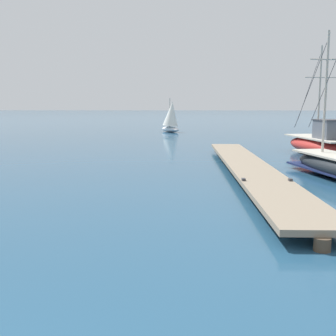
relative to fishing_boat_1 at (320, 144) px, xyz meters
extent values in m
cube|color=gray|center=(-5.26, -7.43, -0.33)|extent=(2.32, 19.18, 0.16)
cylinder|color=#4C3D2D|center=(-4.99, -17.00, -0.56)|extent=(0.36, 0.36, 0.29)
cylinder|color=#4C3D2D|center=(-5.13, -12.21, -0.56)|extent=(0.36, 0.36, 0.29)
cylinder|color=#4C3D2D|center=(-5.26, -7.43, -0.56)|extent=(0.36, 0.36, 0.29)
cylinder|color=#4C3D2D|center=(-5.39, -2.64, -0.56)|extent=(0.36, 0.36, 0.29)
cylinder|color=#4C3D2D|center=(-5.52, 2.14, -0.56)|extent=(0.36, 0.36, 0.29)
cube|color=#333338|center=(-5.95, -11.28, -0.21)|extent=(0.13, 0.20, 0.08)
cube|color=#333338|center=(-4.35, -11.23, -0.21)|extent=(0.13, 0.20, 0.08)
cylinder|color=#333338|center=(-1.83, -6.63, 3.40)|extent=(0.69, 2.93, 4.27)
cylinder|color=#B2ADA3|center=(-1.86, -6.49, 2.87)|extent=(0.11, 0.11, 5.29)
cylinder|color=#B2ADA3|center=(-1.86, -6.49, 4.28)|extent=(1.62, 0.43, 0.06)
cylinder|color=#333338|center=(-2.18, -5.10, 3.13)|extent=(0.64, 2.69, 3.91)
ellipsoid|color=#AD2823|center=(-0.02, 0.12, -0.17)|extent=(3.34, 7.24, 1.07)
cube|color=#B2AD9E|center=(-0.02, 0.12, 0.32)|extent=(2.97, 6.50, 0.08)
cube|color=#565B66|center=(0.16, -0.91, 0.89)|extent=(1.46, 1.95, 1.06)
cube|color=#3D3D42|center=(0.16, -0.91, 1.45)|extent=(1.58, 2.11, 0.06)
cylinder|color=#B2ADA3|center=(-0.08, 0.47, 3.08)|extent=(0.11, 0.11, 5.43)
cylinder|color=#B2ADA3|center=(-0.08, 0.47, 3.94)|extent=(1.93, 0.40, 0.06)
cylinder|color=#333338|center=(-0.34, 1.91, 3.35)|extent=(0.51, 2.78, 4.02)
ellipsoid|color=silver|center=(-10.08, 20.68, -0.40)|extent=(2.67, 3.43, 0.60)
cylinder|color=#B2ADA3|center=(-10.13, 20.76, 1.45)|extent=(0.08, 0.08, 3.10)
cone|color=silver|center=(-9.95, 20.46, 1.29)|extent=(2.52, 2.43, 2.80)
camera|label=1|loc=(-7.77, -25.67, 2.37)|focal=45.02mm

